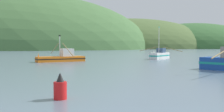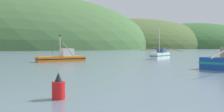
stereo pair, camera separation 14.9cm
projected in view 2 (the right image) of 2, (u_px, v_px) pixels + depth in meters
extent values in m
ellipsoid|color=#516B38|center=(133.00, 48.00, 258.91)|extent=(171.96, 137.57, 61.04)
ellipsoid|color=#386633|center=(194.00, 48.00, 265.24)|extent=(146.03, 116.82, 53.37)
ellipsoid|color=#47703D|center=(29.00, 49.00, 213.13)|extent=(213.47, 170.78, 91.19)
cube|color=orange|center=(61.00, 59.00, 44.02)|extent=(8.82, 4.79, 0.92)
cube|color=black|center=(61.00, 59.00, 44.02)|extent=(8.90, 4.84, 0.17)
cone|color=orange|center=(39.00, 55.00, 42.16)|extent=(0.25, 0.25, 0.70)
cube|color=silver|center=(67.00, 52.00, 44.53)|extent=(2.52, 2.55, 1.40)
cylinder|color=silver|center=(60.00, 46.00, 43.87)|extent=(0.12, 0.12, 3.58)
cube|color=black|center=(60.00, 36.00, 43.79)|extent=(0.35, 0.13, 0.20)
cylinder|color=#997F4C|center=(68.00, 49.00, 40.45)|extent=(1.64, 5.28, 2.17)
cylinder|color=#997F4C|center=(55.00, 49.00, 47.45)|extent=(1.64, 5.28, 2.17)
cube|color=white|center=(160.00, 56.00, 51.93)|extent=(5.94, 5.70, 1.36)
cube|color=teal|center=(160.00, 56.00, 51.93)|extent=(5.99, 5.75, 0.25)
cone|color=white|center=(154.00, 51.00, 49.45)|extent=(0.28, 0.28, 0.70)
cube|color=#334C6B|center=(162.00, 50.00, 52.44)|extent=(2.23, 2.22, 0.95)
cylinder|color=silver|center=(159.00, 40.00, 51.41)|extent=(0.12, 0.12, 5.24)
cube|color=teal|center=(159.00, 27.00, 51.30)|extent=(0.28, 0.27, 0.20)
cylinder|color=#997F4C|center=(173.00, 49.00, 50.23)|extent=(2.81, 3.00, 0.99)
cylinder|color=#997F4C|center=(148.00, 49.00, 53.51)|extent=(2.81, 3.00, 0.99)
cylinder|color=red|center=(59.00, 90.00, 13.08)|extent=(0.70, 0.70, 0.93)
cone|color=black|center=(58.00, 77.00, 13.05)|extent=(0.42, 0.42, 0.50)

